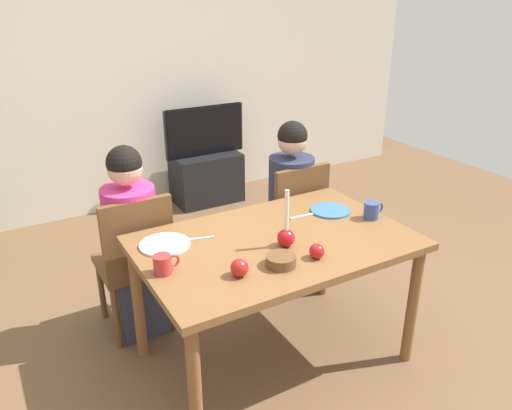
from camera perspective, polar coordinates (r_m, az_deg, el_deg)
ground_plane at (r=3.00m, az=1.99°, el=-16.80°), size 7.68×7.68×0.00m
back_wall at (r=4.74m, az=-15.16°, el=14.85°), size 6.40×0.10×2.60m
dining_table at (r=2.62m, az=2.19°, el=-5.58°), size 1.40×0.90×0.75m
chair_left at (r=2.99m, az=-13.53°, el=-5.79°), size 0.40×0.40×0.90m
chair_right at (r=3.40m, az=4.20°, el=-1.46°), size 0.40×0.40×0.90m
person_left_child at (r=2.99m, az=-13.82°, el=-4.56°), size 0.30×0.30×1.17m
person_right_child at (r=3.40m, az=3.93°, el=-0.38°), size 0.30×0.30×1.17m
tv_stand at (r=4.94m, az=-5.65°, el=3.12°), size 0.64×0.40×0.48m
tv at (r=4.80m, az=-5.87°, el=8.40°), size 0.79×0.05×0.46m
candle_centerpiece at (r=2.50m, az=3.44°, el=-3.38°), size 0.09×0.09×0.30m
plate_left at (r=2.56m, az=-10.35°, el=-4.44°), size 0.25×0.25×0.01m
plate_right at (r=2.94m, az=8.46°, el=-0.61°), size 0.23×0.23×0.01m
mug_left at (r=2.31m, az=-10.52°, el=-6.64°), size 0.13×0.08×0.09m
mug_right at (r=2.87m, az=13.04°, el=-0.60°), size 0.13×0.08×0.10m
fork_left at (r=2.60m, az=-6.71°, el=-3.85°), size 0.18×0.06×0.01m
fork_right at (r=2.85m, az=5.53°, el=-1.23°), size 0.18×0.03×0.01m
bowl_walnuts at (r=2.34m, az=2.84°, el=-6.34°), size 0.14×0.14×0.05m
apple_near_candle at (r=2.41m, az=6.94°, el=-5.22°), size 0.07×0.07×0.07m
apple_by_left_plate at (r=2.25m, az=-1.89°, el=-7.15°), size 0.08×0.08×0.08m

